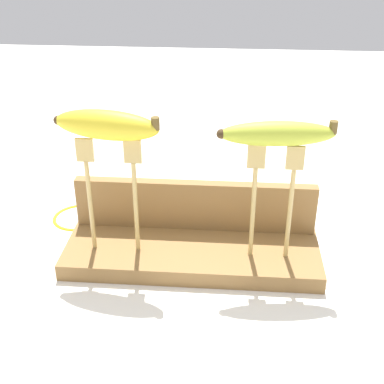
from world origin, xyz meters
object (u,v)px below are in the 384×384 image
wire_coil (78,216)px  fork_stand_left (111,186)px  banana_raised_left (106,125)px  banana_raised_right (278,134)px  fork_stand_right (273,192)px

wire_coil → fork_stand_left: bearing=-52.3°
fork_stand_left → wire_coil: bearing=127.7°
banana_raised_left → wire_coil: banana_raised_left is taller
banana_raised_left → banana_raised_right: 0.24m
banana_raised_left → banana_raised_right: bearing=-0.0°
fork_stand_right → wire_coil: bearing=159.1°
fork_stand_left → wire_coil: 0.21m
fork_stand_left → banana_raised_right: size_ratio=1.11×
fork_stand_right → banana_raised_left: (-0.24, 0.00, 0.10)m
banana_raised_right → fork_stand_right: bearing=5.5°
fork_stand_right → wire_coil: size_ratio=1.98×
fork_stand_left → fork_stand_right: (0.24, -0.00, -0.00)m
fork_stand_left → banana_raised_left: (-0.00, 0.00, 0.10)m
banana_raised_left → banana_raised_right: (0.24, -0.00, -0.01)m
wire_coil → fork_stand_right: bearing=-20.9°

